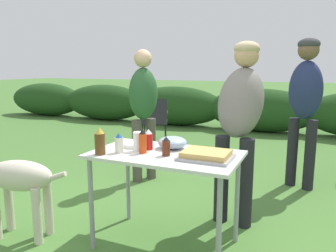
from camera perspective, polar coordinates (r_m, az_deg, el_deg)
ground_plane at (r=2.73m, az=-0.41°, el=-19.91°), size 60.00×60.00×0.00m
shrub_hedge at (r=7.30m, az=15.93°, el=2.67°), size 14.40×0.90×0.92m
folding_table at (r=2.46m, az=-0.43°, el=-6.45°), size 1.10×0.64×0.74m
food_tray at (r=2.30m, az=6.67°, el=-5.04°), size 0.36×0.29×0.06m
plate_stack at (r=2.65m, az=-5.89°, el=-3.22°), size 0.20×0.20×0.03m
mixing_bowl at (r=2.57m, az=0.77°, el=-2.88°), size 0.23×0.23×0.09m
paper_cup_stack at (r=2.50m, az=-5.17°, el=-2.69°), size 0.08×0.08×0.15m
ketchup_bottle at (r=2.53m, az=-3.41°, el=-2.42°), size 0.07×0.07×0.16m
mayo_bottle at (r=2.47m, az=-8.51°, el=-3.02°), size 0.06×0.06×0.15m
bbq_sauce_bottle at (r=2.36m, az=-0.32°, el=-3.61°), size 0.06×0.06×0.14m
hot_sauce_bottle at (r=2.43m, az=-4.43°, el=-2.70°), size 0.06×0.06×0.19m
beer_bottle at (r=2.43m, az=-11.77°, el=-2.69°), size 0.08×0.08×0.20m
standing_person_in_olive_jacket at (r=2.91m, az=12.40°, el=2.34°), size 0.45×0.54×1.60m
standing_person_in_gray_fleece at (r=3.90m, az=-4.28°, el=3.91°), size 0.41×0.45×1.57m
standing_person_with_beanie at (r=3.93m, az=22.76°, el=4.66°), size 0.44×0.38×1.68m
dog at (r=2.92m, az=-25.23°, el=-8.40°), size 0.88×0.36×0.70m
camp_chair_near_hedge at (r=5.83m, az=-2.43°, el=1.31°), size 0.66×0.72×0.83m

